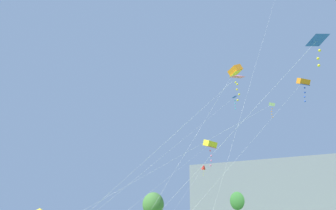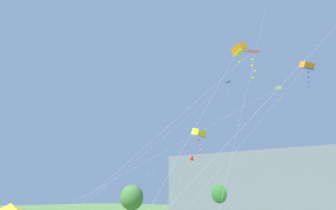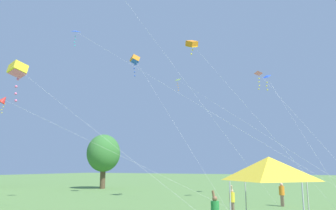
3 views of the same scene
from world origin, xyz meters
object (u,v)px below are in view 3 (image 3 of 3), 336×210
Objects in this scene: kite_blue_delta_3 at (267,77)px; kite_red_diamond_0 at (5,100)px; person_orange_shirt at (282,194)px; kite_yellow_box_8 at (18,70)px; kite_white_delta_4 at (181,82)px; festival_tent at (269,169)px; kite_orange_box_2 at (192,44)px; kite_orange_box_7 at (135,60)px; person_yellow_shirt at (232,200)px; kite_pink_delta_6 at (259,75)px; kite_blue_delta_5 at (79,34)px.

kite_red_diamond_0 is at bearing 141.25° from kite_blue_delta_3.
person_orange_shirt is 22.55m from kite_yellow_box_8.
kite_white_delta_4 is 0.97× the size of kite_yellow_box_8.
kite_orange_box_2 is at bearing 31.88° from festival_tent.
person_orange_shirt is 0.10× the size of kite_white_delta_4.
person_orange_shirt is 20.38m from kite_orange_box_7.
kite_pink_delta_6 is at bearing -174.98° from person_yellow_shirt.
kite_orange_box_7 is at bearing 93.44° from kite_pink_delta_6.
person_yellow_shirt is 0.12× the size of kite_orange_box_7.
kite_pink_delta_6 reaches higher than person_yellow_shirt.
kite_pink_delta_6 reaches higher than kite_white_delta_4.
kite_red_diamond_0 is 1.09× the size of kite_orange_box_2.
kite_red_diamond_0 is (-5.59, 15.23, 6.92)m from person_yellow_shirt.
person_yellow_shirt is 19.19m from kite_blue_delta_5.
kite_blue_delta_5 reaches higher than person_yellow_shirt.
kite_pink_delta_6 is at bearing -57.28° from kite_blue_delta_5.
person_orange_shirt is at bearing -167.08° from kite_blue_delta_3.
kite_pink_delta_6 is 13.58m from kite_orange_box_7.
kite_orange_box_2 reaches higher than kite_red_diamond_0.
kite_blue_delta_3 is at bearing -45.66° from kite_white_delta_4.
kite_yellow_box_8 is at bearing 130.21° from kite_pink_delta_6.
kite_orange_box_7 is at bearing 45.17° from festival_tent.
kite_orange_box_7 is (2.49, 7.79, 0.35)m from kite_orange_box_2.
kite_blue_delta_3 reaches higher than kite_red_diamond_0.
kite_orange_box_7 is at bearing 80.66° from kite_white_delta_4.
kite_white_delta_4 is (15.27, 10.37, 8.21)m from festival_tent.
kite_red_diamond_0 is 8.94m from kite_blue_delta_5.
kite_yellow_box_8 is at bearing 139.66° from kite_blue_delta_3.
kite_pink_delta_6 is (1.78, -7.20, 0.32)m from kite_white_delta_4.
kite_blue_delta_5 is at bearing -18.87° from kite_red_diamond_0.
kite_orange_box_7 is at bearing 114.45° from kite_blue_delta_3.
person_yellow_shirt is 17.64m from kite_red_diamond_0.
person_orange_shirt is 21.66m from kite_blue_delta_5.
kite_blue_delta_3 is at bearing 6.43° from person_orange_shirt.
kite_blue_delta_3 is 0.75× the size of kite_yellow_box_8.
kite_blue_delta_3 is (8.26, 1.89, 11.55)m from person_orange_shirt.
kite_orange_box_7 reaches higher than kite_orange_box_2.
kite_blue_delta_3 is at bearing 8.41° from festival_tent.
kite_orange_box_7 reaches higher than festival_tent.
kite_blue_delta_5 is (-0.15, 13.37, 13.76)m from person_yellow_shirt.
kite_red_diamond_0 is 1.36× the size of kite_pink_delta_6.
kite_pink_delta_6 is (8.97, -13.96, -3.19)m from kite_blue_delta_5.
festival_tent is 0.15× the size of kite_blue_delta_5.
kite_orange_box_2 is at bearing -107.72° from kite_orange_box_7.
kite_orange_box_2 is 1.26× the size of kite_pink_delta_6.
kite_yellow_box_8 is (-10.17, 10.52, -3.88)m from kite_orange_box_2.
kite_white_delta_4 is (1.33, 8.98, 10.18)m from person_orange_shirt.
person_yellow_shirt is at bearing 176.19° from kite_pink_delta_6.
kite_red_diamond_0 is at bearing 136.89° from kite_orange_box_2.
kite_red_diamond_0 is 15.45m from kite_orange_box_7.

